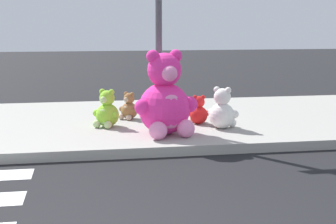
{
  "coord_description": "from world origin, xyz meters",
  "views": [
    {
      "loc": [
        -0.23,
        -3.82,
        1.91
      ],
      "look_at": [
        1.02,
        3.6,
        0.55
      ],
      "focal_mm": 53.1,
      "sensor_mm": 36.0,
      "label": 1
    }
  ],
  "objects_px": {
    "plush_lime": "(107,112)",
    "plush_pink_large": "(165,101)",
    "plush_brown": "(129,108)",
    "plush_red": "(199,112)",
    "sign_pole": "(159,26)",
    "plush_white": "(222,112)"
  },
  "relations": [
    {
      "from": "plush_pink_large",
      "to": "plush_brown",
      "type": "xyz_separation_m",
      "value": [
        -0.46,
        1.37,
        -0.34
      ]
    },
    {
      "from": "plush_brown",
      "to": "plush_white",
      "type": "bearing_deg",
      "value": -35.46
    },
    {
      "from": "plush_red",
      "to": "plush_brown",
      "type": "bearing_deg",
      "value": 151.94
    },
    {
      "from": "sign_pole",
      "to": "plush_pink_large",
      "type": "relative_size",
      "value": 2.38
    },
    {
      "from": "plush_lime",
      "to": "plush_red",
      "type": "xyz_separation_m",
      "value": [
        1.61,
        -0.0,
        -0.05
      ]
    },
    {
      "from": "plush_pink_large",
      "to": "plush_red",
      "type": "height_order",
      "value": "plush_pink_large"
    },
    {
      "from": "sign_pole",
      "to": "plush_brown",
      "type": "distance_m",
      "value": 1.75
    },
    {
      "from": "sign_pole",
      "to": "plush_lime",
      "type": "relative_size",
      "value": 4.93
    },
    {
      "from": "plush_pink_large",
      "to": "plush_red",
      "type": "relative_size",
      "value": 2.63
    },
    {
      "from": "plush_lime",
      "to": "plush_brown",
      "type": "distance_m",
      "value": 0.76
    },
    {
      "from": "plush_lime",
      "to": "plush_red",
      "type": "bearing_deg",
      "value": -0.13
    },
    {
      "from": "plush_lime",
      "to": "plush_white",
      "type": "bearing_deg",
      "value": -12.78
    },
    {
      "from": "sign_pole",
      "to": "plush_red",
      "type": "height_order",
      "value": "sign_pole"
    },
    {
      "from": "plush_pink_large",
      "to": "plush_white",
      "type": "bearing_deg",
      "value": 16.94
    },
    {
      "from": "sign_pole",
      "to": "plush_red",
      "type": "bearing_deg",
      "value": 11.96
    },
    {
      "from": "plush_pink_large",
      "to": "plush_lime",
      "type": "xyz_separation_m",
      "value": [
        -0.89,
        0.75,
        -0.28
      ]
    },
    {
      "from": "sign_pole",
      "to": "plush_brown",
      "type": "height_order",
      "value": "sign_pole"
    },
    {
      "from": "plush_pink_large",
      "to": "plush_lime",
      "type": "distance_m",
      "value": 1.19
    },
    {
      "from": "plush_brown",
      "to": "sign_pole",
      "type": "bearing_deg",
      "value": -60.2
    },
    {
      "from": "plush_pink_large",
      "to": "plush_brown",
      "type": "height_order",
      "value": "plush_pink_large"
    },
    {
      "from": "plush_pink_large",
      "to": "plush_white",
      "type": "height_order",
      "value": "plush_pink_large"
    },
    {
      "from": "plush_lime",
      "to": "plush_pink_large",
      "type": "bearing_deg",
      "value": -40.01
    }
  ]
}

